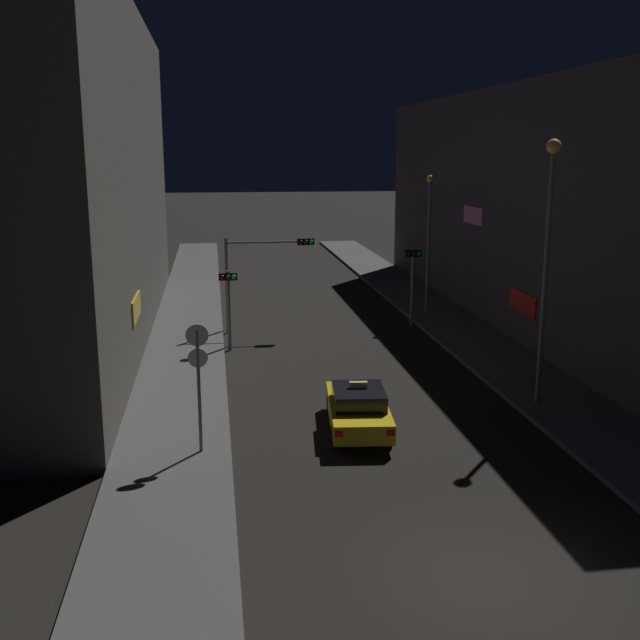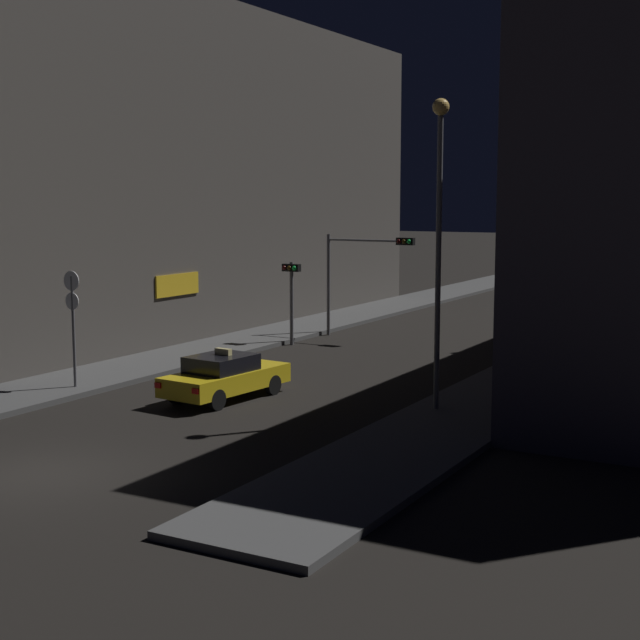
% 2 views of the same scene
% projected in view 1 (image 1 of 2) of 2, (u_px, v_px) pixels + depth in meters
% --- Properties ---
extents(ground_plane, '(300.00, 300.00, 0.00)m').
position_uv_depth(ground_plane, '(478.00, 578.00, 15.60)').
color(ground_plane, black).
extents(sidewalk_left, '(3.42, 59.94, 0.18)m').
position_uv_depth(sidewalk_left, '(190.00, 309.00, 41.69)').
color(sidewalk_left, '#4C4C4C').
rests_on(sidewalk_left, ground_plane).
extents(sidewalk_right, '(3.42, 59.94, 0.18)m').
position_uv_depth(sidewalk_right, '(421.00, 303.00, 43.50)').
color(sidewalk_right, '#4C4C4C').
rests_on(sidewalk_right, ground_plane).
extents(building_facade_left, '(8.40, 32.08, 14.95)m').
position_uv_depth(building_facade_left, '(49.00, 178.00, 33.83)').
color(building_facade_left, '#514C47').
rests_on(building_facade_left, ground_plane).
extents(building_facade_right, '(8.37, 34.55, 11.68)m').
position_uv_depth(building_facade_right, '(550.00, 205.00, 39.72)').
color(building_facade_right, '#3D3842').
rests_on(building_facade_right, ground_plane).
extents(taxi, '(2.23, 4.60, 1.62)m').
position_uv_depth(taxi, '(358.00, 408.00, 23.72)').
color(taxi, yellow).
rests_on(taxi, ground_plane).
extents(traffic_light_overhead, '(4.30, 0.42, 4.65)m').
position_uv_depth(traffic_light_overhead, '(263.00, 263.00, 36.06)').
color(traffic_light_overhead, slate).
rests_on(traffic_light_overhead, ground_plane).
extents(traffic_light_left_kerb, '(0.80, 0.42, 3.57)m').
position_uv_depth(traffic_light_left_kerb, '(228.00, 294.00, 32.82)').
color(traffic_light_left_kerb, slate).
rests_on(traffic_light_left_kerb, ground_plane).
extents(traffic_light_right_kerb, '(0.80, 0.42, 3.92)m').
position_uv_depth(traffic_light_right_kerb, '(413.00, 271.00, 37.63)').
color(traffic_light_right_kerb, slate).
rests_on(traffic_light_right_kerb, ground_plane).
extents(sign_pole_left, '(0.64, 0.10, 3.77)m').
position_uv_depth(sign_pole_left, '(198.00, 374.00, 21.26)').
color(sign_pole_left, slate).
rests_on(sign_pole_left, sidewalk_left).
extents(street_lamp_near_block, '(0.48, 0.48, 8.85)m').
position_uv_depth(street_lamp_near_block, '(548.00, 237.00, 24.76)').
color(street_lamp_near_block, slate).
rests_on(street_lamp_near_block, sidewalk_right).
extents(street_lamp_far_block, '(0.40, 0.40, 7.24)m').
position_uv_depth(street_lamp_far_block, '(429.00, 230.00, 39.61)').
color(street_lamp_far_block, slate).
rests_on(street_lamp_far_block, sidewalk_right).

